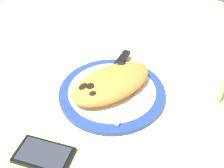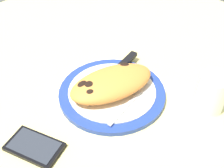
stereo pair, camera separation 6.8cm
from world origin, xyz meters
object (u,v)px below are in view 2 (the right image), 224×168
object	(u,v)px
fork	(133,99)
smartphone	(34,147)
plate	(112,92)
knife	(122,66)
calzone	(113,83)
water_glass	(211,94)

from	to	relation	value
fork	smartphone	bearing A→B (deg)	167.68
plate	knife	bearing A→B (deg)	30.34
knife	fork	bearing A→B (deg)	-122.22
fork	knife	size ratio (longest dim) A/B	0.80
calzone	smartphone	distance (cm)	24.43
smartphone	fork	bearing A→B (deg)	-12.32
plate	calzone	distance (cm)	3.30
plate	knife	world-z (taller)	knife
fork	calzone	bearing A→B (deg)	100.56
fork	smartphone	distance (cm)	25.96
calzone	plate	bearing A→B (deg)	146.52
fork	knife	world-z (taller)	knife
calzone	knife	world-z (taller)	calzone
plate	water_glass	bearing A→B (deg)	-53.87
knife	smartphone	size ratio (longest dim) A/B	1.59
water_glass	smartphone	bearing A→B (deg)	153.64
fork	knife	xyz separation A→B (cm)	(7.16, 11.35, 0.30)
water_glass	knife	bearing A→B (deg)	103.59
calzone	knife	xyz separation A→B (cm)	(8.32, 5.12, -1.93)
plate	fork	xyz separation A→B (cm)	(1.36, -6.37, 1.06)
fork	plate	bearing A→B (deg)	102.06
calzone	water_glass	distance (cm)	24.44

